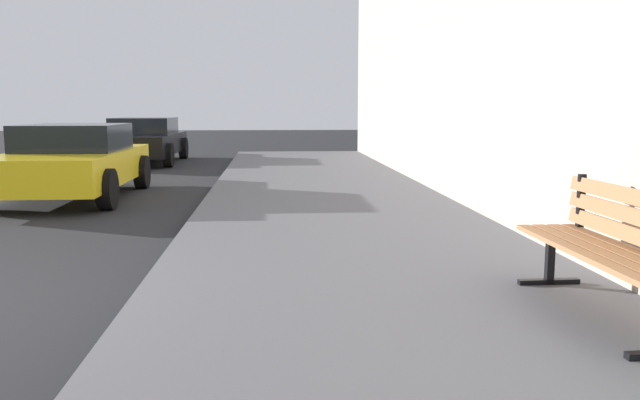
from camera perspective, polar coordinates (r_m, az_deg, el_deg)
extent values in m
cube|color=#5B5B60|center=(5.12, 6.42, -8.73)|extent=(4.00, 32.00, 0.15)
cube|color=#9E6B42|center=(4.68, 21.72, -4.24)|extent=(0.13, 1.80, 0.04)
cube|color=#9E6B42|center=(4.74, 23.08, -4.17)|extent=(0.13, 1.80, 0.04)
cube|color=#9E6B42|center=(4.80, 24.40, -4.10)|extent=(0.13, 1.80, 0.04)
cube|color=#9E6B42|center=(4.86, 25.69, -4.03)|extent=(0.13, 1.80, 0.04)
cube|color=#9E6B42|center=(4.86, 26.09, -2.85)|extent=(0.08, 1.79, 0.11)
cube|color=#9E6B42|center=(4.84, 26.19, -1.34)|extent=(0.08, 1.79, 0.11)
cube|color=#9E6B42|center=(4.82, 26.28, 0.18)|extent=(0.08, 1.79, 0.11)
cube|color=black|center=(5.49, 19.73, -4.76)|extent=(0.06, 0.06, 0.45)
cube|color=black|center=(5.54, 19.63, -6.83)|extent=(0.50, 0.07, 0.04)
cube|color=black|center=(5.51, 22.13, -0.13)|extent=(0.05, 0.05, 0.44)
cube|color=yellow|center=(11.86, -21.15, 2.75)|extent=(1.83, 4.17, 0.55)
cube|color=black|center=(12.02, -20.98, 5.22)|extent=(1.61, 1.88, 0.45)
cylinder|color=black|center=(10.35, -18.36, 0.91)|extent=(0.22, 0.64, 0.64)
cylinder|color=black|center=(12.94, -15.51, 2.42)|extent=(0.22, 0.64, 0.64)
cylinder|color=black|center=(13.42, -23.20, 2.25)|extent=(0.22, 0.64, 0.64)
cube|color=black|center=(18.90, -15.39, 4.85)|extent=(1.83, 4.57, 0.55)
cube|color=black|center=(19.11, -15.31, 6.38)|extent=(1.61, 2.06, 0.45)
cylinder|color=black|center=(17.32, -13.30, 3.89)|extent=(0.22, 0.64, 0.64)
cylinder|color=black|center=(17.70, -19.18, 3.74)|extent=(0.22, 0.64, 0.64)
cylinder|color=black|center=(20.20, -12.01, 4.52)|extent=(0.22, 0.64, 0.64)
cylinder|color=black|center=(20.53, -17.10, 4.39)|extent=(0.22, 0.64, 0.64)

